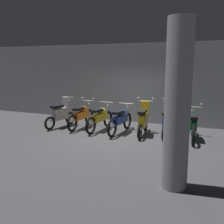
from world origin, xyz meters
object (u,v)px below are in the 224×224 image
object	(u,v)px
motorbike_slot_1	(82,115)
motorbike_slot_4	(143,120)
motorbike_slot_2	(100,118)
motorbike_slot_6	(193,125)
support_pillar	(178,107)
motorbike_slot_3	(120,120)
motorbike_slot_5	(168,122)
motorbike_slot_0	(61,114)

from	to	relation	value
motorbike_slot_1	motorbike_slot_4	bearing A→B (deg)	-2.36
motorbike_slot_2	motorbike_slot_6	bearing A→B (deg)	1.02
support_pillar	motorbike_slot_3	bearing A→B (deg)	124.59
motorbike_slot_2	motorbike_slot_5	bearing A→B (deg)	1.72
motorbike_slot_2	motorbike_slot_6	xyz separation A→B (m)	(3.37, 0.06, 0.00)
motorbike_slot_6	motorbike_slot_4	bearing A→B (deg)	-177.54
motorbike_slot_2	motorbike_slot_3	xyz separation A→B (m)	(0.84, -0.06, 0.00)
motorbike_slot_2	motorbike_slot_5	world-z (taller)	motorbike_slot_5
motorbike_slot_0	support_pillar	bearing A→B (deg)	-35.44
support_pillar	motorbike_slot_1	bearing A→B (deg)	138.11
motorbike_slot_1	support_pillar	xyz separation A→B (m)	(4.15, -3.73, 1.18)
motorbike_slot_4	motorbike_slot_5	xyz separation A→B (m)	(0.85, 0.09, 0.00)
motorbike_slot_4	support_pillar	world-z (taller)	support_pillar
motorbike_slot_3	motorbike_slot_4	xyz separation A→B (m)	(0.84, 0.05, 0.04)
motorbike_slot_3	support_pillar	distance (m)	4.50
motorbike_slot_0	support_pillar	distance (m)	6.23
motorbike_slot_1	motorbike_slot_3	world-z (taller)	motorbike_slot_1
motorbike_slot_0	motorbike_slot_5	distance (m)	4.21
motorbike_slot_6	motorbike_slot_3	bearing A→B (deg)	-177.33
motorbike_slot_0	motorbike_slot_4	distance (m)	3.36
motorbike_slot_1	motorbike_slot_5	bearing A→B (deg)	-0.27
motorbike_slot_0	motorbike_slot_5	world-z (taller)	motorbike_slot_5
motorbike_slot_2	motorbike_slot_1	bearing A→B (deg)	173.82
motorbike_slot_2	motorbike_slot_4	world-z (taller)	motorbike_slot_4
motorbike_slot_1	motorbike_slot_3	size ratio (longest dim) A/B	1.00
motorbike_slot_3	support_pillar	bearing A→B (deg)	-55.41
motorbike_slot_0	motorbike_slot_3	xyz separation A→B (m)	(2.52, 0.03, -0.03)
motorbike_slot_0	motorbike_slot_3	size ratio (longest dim) A/B	0.85
motorbike_slot_5	support_pillar	size ratio (longest dim) A/B	0.50
motorbike_slot_0	motorbike_slot_6	size ratio (longest dim) A/B	0.86
motorbike_slot_6	support_pillar	size ratio (longest dim) A/B	0.58
motorbike_slot_0	support_pillar	xyz separation A→B (m)	(4.99, -3.55, 1.15)
motorbike_slot_3	motorbike_slot_4	size ratio (longest dim) A/B	1.16
motorbike_slot_6	support_pillar	world-z (taller)	support_pillar
motorbike_slot_1	motorbike_slot_2	world-z (taller)	motorbike_slot_1
motorbike_slot_1	motorbike_slot_3	bearing A→B (deg)	-5.06
motorbike_slot_0	motorbike_slot_4	xyz separation A→B (m)	(3.36, 0.07, 0.00)
motorbike_slot_2	motorbike_slot_6	world-z (taller)	motorbike_slot_6
motorbike_slot_4	motorbike_slot_5	bearing A→B (deg)	5.96
motorbike_slot_0	motorbike_slot_4	world-z (taller)	motorbike_slot_4
motorbike_slot_6	motorbike_slot_1	bearing A→B (deg)	179.57
motorbike_slot_4	motorbike_slot_5	world-z (taller)	same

